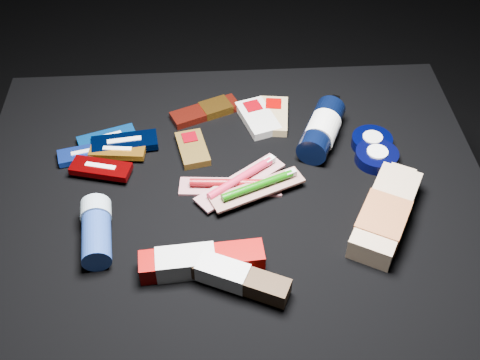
{
  "coord_description": "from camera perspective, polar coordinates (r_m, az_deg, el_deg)",
  "views": [
    {
      "loc": [
        -0.03,
        -0.78,
        1.23
      ],
      "look_at": [
        0.01,
        0.01,
        0.42
      ],
      "focal_mm": 45.0,
      "sensor_mm": 36.0,
      "label": 1
    }
  ],
  "objects": [
    {
      "name": "toothbrush_pack_1",
      "position": [
        1.14,
        0.14,
        0.03
      ],
      "size": [
        0.18,
        0.15,
        0.02
      ],
      "rotation": [
        0.0,
        0.0,
        0.64
      ],
      "color": "beige",
      "rests_on": "cloth_table"
    },
    {
      "name": "toothbrush_pack_2",
      "position": [
        1.12,
        1.78,
        -0.68
      ],
      "size": [
        0.19,
        0.11,
        0.02
      ],
      "rotation": [
        0.0,
        0.0,
        0.4
      ],
      "color": "#A5A09B",
      "rests_on": "cloth_table"
    },
    {
      "name": "deodorant_stick",
      "position": [
        1.07,
        -13.47,
        -4.7
      ],
      "size": [
        0.07,
        0.14,
        0.05
      ],
      "rotation": [
        0.0,
        0.0,
        0.12
      ],
      "color": "navy",
      "rests_on": "cloth_table"
    },
    {
      "name": "cream_tin_lower",
      "position": [
        1.22,
        12.82,
        2.2
      ],
      "size": [
        0.08,
        0.08,
        0.03
      ],
      "rotation": [
        0.0,
        0.0,
        0.13
      ],
      "color": "black",
      "rests_on": "cloth_table"
    },
    {
      "name": "clif_bar_1",
      "position": [
        1.29,
        1.63,
        6.04
      ],
      "size": [
        0.09,
        0.13,
        0.02
      ],
      "rotation": [
        0.0,
        0.0,
        0.31
      ],
      "color": "silver",
      "rests_on": "cloth_table"
    },
    {
      "name": "luna_bar_0",
      "position": [
        1.27,
        -12.48,
        3.85
      ],
      "size": [
        0.13,
        0.08,
        0.02
      ],
      "rotation": [
        0.0,
        0.0,
        0.33
      ],
      "color": "blue",
      "rests_on": "cloth_table"
    },
    {
      "name": "clif_bar_2",
      "position": [
        1.29,
        3.15,
        6.22
      ],
      "size": [
        0.07,
        0.12,
        0.02
      ],
      "rotation": [
        0.0,
        0.0,
        -0.12
      ],
      "color": "tan",
      "rests_on": "cloth_table"
    },
    {
      "name": "luna_bar_2",
      "position": [
        1.24,
        -10.87,
        3.46
      ],
      "size": [
        0.14,
        0.07,
        0.02
      ],
      "rotation": [
        0.0,
        0.0,
        0.13
      ],
      "color": "black",
      "rests_on": "cloth_table"
    },
    {
      "name": "luna_bar_1",
      "position": [
        1.24,
        -14.38,
        2.43
      ],
      "size": [
        0.12,
        0.07,
        0.01
      ],
      "rotation": [
        0.0,
        0.0,
        0.24
      ],
      "color": "#1737B0",
      "rests_on": "cloth_table"
    },
    {
      "name": "toothpaste_carton_green",
      "position": [
        0.99,
        -0.8,
        -9.07
      ],
      "size": [
        0.18,
        0.11,
        0.03
      ],
      "rotation": [
        0.0,
        0.0,
        -0.44
      ],
      "color": "#382313",
      "rests_on": "cloth_table"
    },
    {
      "name": "power_bar",
      "position": [
        1.31,
        -2.98,
        6.63
      ],
      "size": [
        0.15,
        0.1,
        0.02
      ],
      "rotation": [
        0.0,
        0.0,
        0.4
      ],
      "color": "maroon",
      "rests_on": "cloth_table"
    },
    {
      "name": "ground",
      "position": [
        1.46,
        -0.58,
        -11.95
      ],
      "size": [
        3.0,
        3.0,
        0.0
      ],
      "primitive_type": "plane",
      "color": "black",
      "rests_on": "ground"
    },
    {
      "name": "cloth_table",
      "position": [
        1.29,
        -0.64,
        -7.19
      ],
      "size": [
        0.98,
        0.78,
        0.4
      ],
      "primitive_type": "cube",
      "color": "black",
      "rests_on": "ground"
    },
    {
      "name": "toothpaste_carton_red",
      "position": [
        1.01,
        -4.17,
        -7.75
      ],
      "size": [
        0.21,
        0.06,
        0.04
      ],
      "rotation": [
        0.0,
        0.0,
        0.07
      ],
      "color": "#8E0100",
      "rests_on": "cloth_table"
    },
    {
      "name": "bodywash_bottle",
      "position": [
        1.1,
        13.59,
        -3.27
      ],
      "size": [
        0.17,
        0.23,
        0.05
      ],
      "rotation": [
        0.0,
        0.0,
        -0.5
      ],
      "color": "tan",
      "rests_on": "cloth_table"
    },
    {
      "name": "luna_bar_4",
      "position": [
        1.19,
        -13.05,
        1.06
      ],
      "size": [
        0.12,
        0.07,
        0.02
      ],
      "rotation": [
        0.0,
        0.0,
        -0.26
      ],
      "color": "#760204",
      "rests_on": "cloth_table"
    },
    {
      "name": "luna_bar_3",
      "position": [
        1.22,
        -11.52,
        2.72
      ],
      "size": [
        0.11,
        0.05,
        0.01
      ],
      "rotation": [
        0.0,
        0.0,
        -0.11
      ],
      "color": "orange",
      "rests_on": "cloth_table"
    },
    {
      "name": "clif_bar_0",
      "position": [
        1.22,
        -4.56,
        3.1
      ],
      "size": [
        0.07,
        0.11,
        0.02
      ],
      "rotation": [
        0.0,
        0.0,
        0.21
      ],
      "color": "#4B3612",
      "rests_on": "cloth_table"
    },
    {
      "name": "lotion_bottle",
      "position": [
        1.23,
        7.77,
        4.77
      ],
      "size": [
        0.12,
        0.2,
        0.06
      ],
      "rotation": [
        0.0,
        0.0,
        -0.42
      ],
      "color": "black",
      "rests_on": "cloth_table"
    },
    {
      "name": "cream_tin_upper",
      "position": [
        1.25,
        12.39,
        3.57
      ],
      "size": [
        0.08,
        0.08,
        0.03
      ],
      "rotation": [
        0.0,
        0.0,
        -0.2
      ],
      "color": "black",
      "rests_on": "cloth_table"
    },
    {
      "name": "toothbrush_pack_0",
      "position": [
        1.14,
        -0.78,
        -0.49
      ],
      "size": [
        0.2,
        0.06,
        0.02
      ],
      "rotation": [
        0.0,
        0.0,
        -0.08
      ],
      "color": "#B1A8A5",
      "rests_on": "cloth_table"
    }
  ]
}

